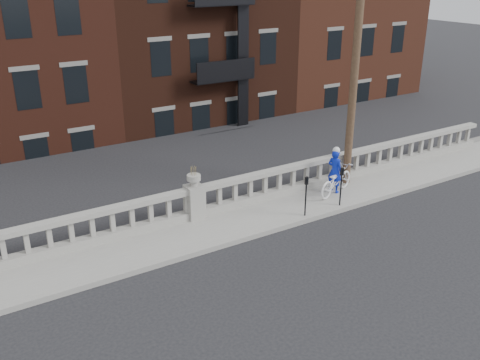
# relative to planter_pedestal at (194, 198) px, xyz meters

# --- Properties ---
(ground) EXTENTS (120.00, 120.00, 0.00)m
(ground) POSITION_rel_planter_pedestal_xyz_m (0.00, -3.95, -0.83)
(ground) COLOR black
(ground) RESTS_ON ground
(sidewalk) EXTENTS (32.00, 2.20, 0.15)m
(sidewalk) POSITION_rel_planter_pedestal_xyz_m (0.00, -0.95, -0.76)
(sidewalk) COLOR gray
(sidewalk) RESTS_ON ground
(balustrade) EXTENTS (28.00, 0.34, 1.03)m
(balustrade) POSITION_rel_planter_pedestal_xyz_m (0.00, 0.00, -0.19)
(balustrade) COLOR gray
(balustrade) RESTS_ON sidewalk
(planter_pedestal) EXTENTS (0.55, 0.55, 1.76)m
(planter_pedestal) POSITION_rel_planter_pedestal_xyz_m (0.00, 0.00, 0.00)
(planter_pedestal) COLOR gray
(planter_pedestal) RESTS_ON sidewalk
(lower_level) EXTENTS (80.00, 44.00, 20.80)m
(lower_level) POSITION_rel_planter_pedestal_xyz_m (0.56, 19.09, 1.80)
(lower_level) COLOR #605E59
(lower_level) RESTS_ON ground
(utility_pole) EXTENTS (1.60, 0.28, 10.00)m
(utility_pole) POSITION_rel_planter_pedestal_xyz_m (6.20, -0.35, 4.41)
(utility_pole) COLOR #422D1E
(utility_pole) RESTS_ON sidewalk
(parking_meter_b) EXTENTS (0.10, 0.09, 1.36)m
(parking_meter_b) POSITION_rel_planter_pedestal_xyz_m (3.11, -1.80, 0.17)
(parking_meter_b) COLOR black
(parking_meter_b) RESTS_ON sidewalk
(parking_meter_c) EXTENTS (0.10, 0.09, 1.36)m
(parking_meter_c) POSITION_rel_planter_pedestal_xyz_m (4.61, -1.80, 0.17)
(parking_meter_c) COLOR black
(parking_meter_c) RESTS_ON sidewalk
(bicycle) EXTENTS (2.08, 1.30, 1.03)m
(bicycle) POSITION_rel_planter_pedestal_xyz_m (5.15, -0.94, -0.16)
(bicycle) COLOR silver
(bicycle) RESTS_ON sidewalk
(cyclist) EXTENTS (0.51, 0.65, 1.59)m
(cyclist) POSITION_rel_planter_pedestal_xyz_m (5.21, -0.79, 0.11)
(cyclist) COLOR #0B1FB0
(cyclist) RESTS_ON sidewalk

